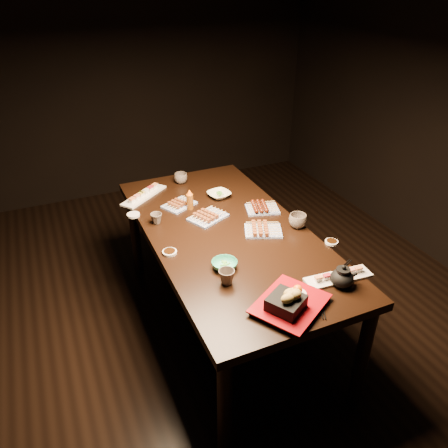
{
  "coord_description": "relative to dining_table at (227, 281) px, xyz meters",
  "views": [
    {
      "loc": [
        -0.81,
        -1.86,
        2.1
      ],
      "look_at": [
        0.1,
        0.2,
        0.77
      ],
      "focal_mm": 35.0,
      "sensor_mm": 36.0,
      "label": 1
    }
  ],
  "objects": [
    {
      "name": "yakitori_plate_left",
      "position": [
        -0.16,
        0.41,
        0.4
      ],
      "size": [
        0.25,
        0.22,
        0.05
      ],
      "primitive_type": null,
      "rotation": [
        0.0,
        0.0,
        0.47
      ],
      "color": "#828EB6",
      "rests_on": "dining_table"
    },
    {
      "name": "teapot",
      "position": [
        0.3,
        -0.69,
        0.43
      ],
      "size": [
        0.16,
        0.16,
        0.12
      ],
      "primitive_type": null,
      "rotation": [
        0.0,
        0.0,
        -0.19
      ],
      "color": "black",
      "rests_on": "dining_table"
    },
    {
      "name": "sauce_dish_se",
      "position": [
        0.49,
        -0.36,
        0.38
      ],
      "size": [
        0.09,
        0.09,
        0.01
      ],
      "primitive_type": "cylinder",
      "rotation": [
        0.0,
        0.0,
        0.22
      ],
      "color": "white",
      "rests_on": "dining_table"
    },
    {
      "name": "tempura_tray",
      "position": [
        -0.01,
        -0.73,
        0.44
      ],
      "size": [
        0.42,
        0.4,
        0.12
      ],
      "primitive_type": null,
      "rotation": [
        0.0,
        0.0,
        0.53
      ],
      "color": "black",
      "rests_on": "dining_table"
    },
    {
      "name": "ground",
      "position": [
        -0.1,
        -0.15,
        -0.38
      ],
      "size": [
        5.0,
        5.0,
        0.0
      ],
      "primitive_type": "plane",
      "color": "black",
      "rests_on": "ground"
    },
    {
      "name": "tsukune_plate",
      "position": [
        0.31,
        0.14,
        0.4
      ],
      "size": [
        0.24,
        0.2,
        0.05
      ],
      "primitive_type": null,
      "rotation": [
        0.0,
        0.0,
        -0.29
      ],
      "color": "#828EB6",
      "rests_on": "dining_table"
    },
    {
      "name": "chopsticks_near",
      "position": [
        0.13,
        -0.77,
        0.38
      ],
      "size": [
        0.11,
        0.19,
        0.01
      ],
      "primitive_type": null,
      "rotation": [
        0.0,
        0.0,
        1.11
      ],
      "color": "black",
      "rests_on": "dining_table"
    },
    {
      "name": "edamame_bowl_green",
      "position": [
        -0.17,
        -0.33,
        0.4
      ],
      "size": [
        0.15,
        0.15,
        0.04
      ],
      "primitive_type": "imported",
      "rotation": [
        0.0,
        0.0,
        0.11
      ],
      "color": "teal",
      "rests_on": "dining_table"
    },
    {
      "name": "sauce_dish_east",
      "position": [
        0.17,
        0.46,
        0.38
      ],
      "size": [
        0.12,
        0.12,
        0.02
      ],
      "primitive_type": "cylinder",
      "rotation": [
        0.0,
        0.0,
        0.48
      ],
      "color": "white",
      "rests_on": "dining_table"
    },
    {
      "name": "condiment_bottle",
      "position": [
        -0.11,
        0.35,
        0.44
      ],
      "size": [
        0.06,
        0.06,
        0.14
      ],
      "primitive_type": "cylinder",
      "rotation": [
        0.0,
        0.0,
        0.33
      ],
      "color": "brown",
      "rests_on": "dining_table"
    },
    {
      "name": "yakitori_plate_center",
      "position": [
        -0.05,
        0.18,
        0.4
      ],
      "size": [
        0.27,
        0.24,
        0.06
      ],
      "primitive_type": null,
      "rotation": [
        0.0,
        0.0,
        0.43
      ],
      "color": "#828EB6",
      "rests_on": "dining_table"
    },
    {
      "name": "edamame_bowl_cream",
      "position": [
        0.13,
        0.43,
        0.39
      ],
      "size": [
        0.17,
        0.17,
        0.04
      ],
      "primitive_type": "imported",
      "rotation": [
        0.0,
        0.0,
        0.19
      ],
      "color": "beige",
      "rests_on": "dining_table"
    },
    {
      "name": "sushi_platter_near",
      "position": [
        0.32,
        -0.64,
        0.4
      ],
      "size": [
        0.36,
        0.12,
        0.04
      ],
      "primitive_type": null,
      "rotation": [
        0.0,
        0.0,
        -0.07
      ],
      "color": "white",
      "rests_on": "dining_table"
    },
    {
      "name": "teacup_mid_right",
      "position": [
        0.4,
        -0.13,
        0.42
      ],
      "size": [
        0.15,
        0.15,
        0.08
      ],
      "primitive_type": "imported",
      "rotation": [
        0.0,
        0.0,
        0.63
      ],
      "color": "brown",
      "rests_on": "dining_table"
    },
    {
      "name": "teacup_near_left",
      "position": [
        -0.21,
        -0.45,
        0.41
      ],
      "size": [
        0.09,
        0.09,
        0.08
      ],
      "primitive_type": "imported",
      "rotation": [
        0.0,
        0.0,
        0.16
      ],
      "color": "brown",
      "rests_on": "dining_table"
    },
    {
      "name": "teacup_far_right",
      "position": [
        -0.03,
        0.74,
        0.41
      ],
      "size": [
        0.12,
        0.12,
        0.07
      ],
      "primitive_type": "imported",
      "rotation": [
        0.0,
        0.0,
        0.27
      ],
      "color": "brown",
      "rests_on": "dining_table"
    },
    {
      "name": "sushi_platter_far",
      "position": [
        -0.34,
        0.64,
        0.4
      ],
      "size": [
        0.36,
        0.31,
        0.05
      ],
      "primitive_type": null,
      "rotation": [
        0.0,
        0.0,
        3.8
      ],
      "color": "white",
      "rests_on": "dining_table"
    },
    {
      "name": "teacup_far_left",
      "position": [
        -0.36,
        0.26,
        0.41
      ],
      "size": [
        0.1,
        0.1,
        0.07
      ],
      "primitive_type": "imported",
      "rotation": [
        0.0,
        0.0,
        0.64
      ],
      "color": "brown",
      "rests_on": "dining_table"
    },
    {
      "name": "sauce_dish_nw",
      "position": [
        -0.47,
        0.4,
        0.38
      ],
      "size": [
        0.09,
        0.09,
        0.01
      ],
      "primitive_type": "cylinder",
      "rotation": [
        0.0,
        0.0,
        -0.13
      ],
      "color": "white",
      "rests_on": "dining_table"
    },
    {
      "name": "sauce_dish_west",
      "position": [
        -0.39,
        -0.09,
        0.38
      ],
      "size": [
        0.09,
        0.09,
        0.01
      ],
      "primitive_type": "cylinder",
      "rotation": [
        0.0,
        0.0,
        0.13
      ],
      "color": "white",
      "rests_on": "dining_table"
    },
    {
      "name": "yakitori_plate_right",
      "position": [
        0.19,
        -0.1,
        0.4
      ],
      "size": [
        0.26,
        0.23,
        0.05
      ],
      "primitive_type": null,
      "rotation": [
        0.0,
        0.0,
        -0.41
      ],
      "color": "#828EB6",
      "rests_on": "dining_table"
    },
    {
      "name": "chopsticks_se",
      "position": [
        0.38,
        -0.58,
        0.38
      ],
      "size": [
        0.19,
        0.1,
        0.01
      ],
      "primitive_type": null,
      "rotation": [
        0.0,
        0.0,
        0.44
      ],
      "color": "black",
      "rests_on": "dining_table"
    },
    {
      "name": "dining_table",
      "position": [
        0.0,
        0.0,
        0.0
      ],
      "size": [
        1.26,
        1.95,
        0.75
      ],
      "primitive_type": "cube",
      "rotation": [
        0.0,
        0.0,
        0.22
      ],
      "color": "black",
      "rests_on": "ground"
    }
  ]
}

